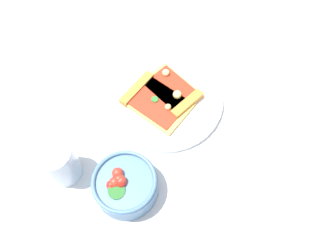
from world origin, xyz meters
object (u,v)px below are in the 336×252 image
Objects in this scene: salad_bowl at (125,185)px; soda_glass at (60,163)px; paper_napkin at (296,79)px; plate at (163,99)px; pizza_slice_far at (174,92)px; pizza_slice_near at (154,100)px.

soda_glass reaches higher than salad_bowl.
soda_glass reaches higher than paper_napkin.
pizza_slice_far reaches higher than plate.
paper_napkin is (-0.23, 0.51, -0.04)m from soda_glass.
soda_glass is (0.18, -0.22, 0.03)m from pizza_slice_far.
paper_napkin is at bearing 114.38° from soda_glass.
salad_bowl is 1.25× the size of soda_glass.
soda_glass is at bearing -65.62° from paper_napkin.
paper_napkin is at bearing 101.96° from pizza_slice_near.
salad_bowl is 0.13m from soda_glass.
pizza_slice_near is 1.70× the size of soda_glass.
plate is 1.53× the size of pizza_slice_near.
pizza_slice_far is at bearing -80.02° from paper_napkin.
salad_bowl is at bearing -54.93° from paper_napkin.
soda_glass reaches higher than pizza_slice_near.
plate is 1.66× the size of paper_napkin.
pizza_slice_near reaches higher than paper_napkin.
pizza_slice_far is at bearing 129.16° from soda_glass.
plate is 0.03m from pizza_slice_near.
pizza_slice_far is 0.95× the size of paper_napkin.
pizza_slice_near is (0.01, -0.02, 0.01)m from plate.
salad_bowl is (0.22, -0.09, 0.01)m from pizza_slice_far.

